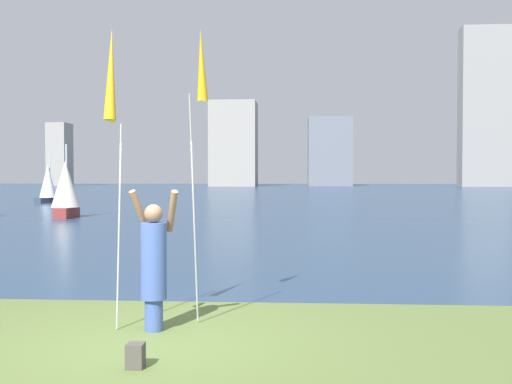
% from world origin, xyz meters
% --- Properties ---
extents(ground, '(120.00, 138.00, 0.12)m').
position_xyz_m(ground, '(0.00, 50.95, -0.06)').
color(ground, '#5B7038').
extents(person, '(0.68, 0.50, 1.86)m').
position_xyz_m(person, '(-0.09, 0.52, 0.92)').
color(person, '#3F59A5').
rests_on(person, ground).
extents(kite_flag_left, '(0.16, 0.61, 3.96)m').
position_xyz_m(kite_flag_left, '(-0.60, 0.37, 3.26)').
color(kite_flag_left, '#B2B2B7').
rests_on(kite_flag_left, ground).
extents(kite_flag_right, '(0.16, 1.21, 4.11)m').
position_xyz_m(kite_flag_right, '(0.41, 1.34, 3.49)').
color(kite_flag_right, '#B2B2B7').
rests_on(kite_flag_right, ground).
extents(bag, '(0.18, 0.19, 0.26)m').
position_xyz_m(bag, '(0.07, -1.06, 0.13)').
color(bag, '#4C4742').
rests_on(bag, ground).
extents(sailboat_0, '(1.46, 2.70, 3.46)m').
position_xyz_m(sailboat_0, '(-9.11, 21.28, 1.35)').
color(sailboat_0, maroon).
rests_on(sailboat_0, ground).
extents(sailboat_3, '(1.63, 2.43, 3.43)m').
position_xyz_m(sailboat_3, '(-15.80, 35.66, 1.34)').
color(sailboat_3, '#333D51').
rests_on(sailboat_3, ground).
extents(skyline_tower_0, '(3.26, 4.37, 10.68)m').
position_xyz_m(skyline_tower_0, '(-38.88, 97.46, 5.34)').
color(skyline_tower_0, gray).
rests_on(skyline_tower_0, ground).
extents(skyline_tower_1, '(7.51, 7.47, 13.80)m').
position_xyz_m(skyline_tower_1, '(-8.63, 95.09, 6.90)').
color(skyline_tower_1, gray).
rests_on(skyline_tower_1, ground).
extents(skyline_tower_2, '(7.18, 7.71, 11.36)m').
position_xyz_m(skyline_tower_2, '(7.21, 98.26, 5.68)').
color(skyline_tower_2, slate).
rests_on(skyline_tower_2, ground).
extents(skyline_tower_3, '(7.85, 3.48, 25.17)m').
position_xyz_m(skyline_tower_3, '(31.45, 93.88, 12.58)').
color(skyline_tower_3, gray).
rests_on(skyline_tower_3, ground).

